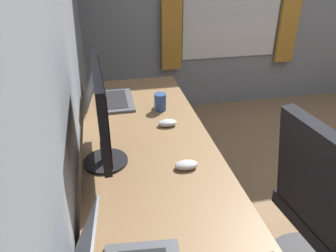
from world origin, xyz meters
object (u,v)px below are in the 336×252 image
mouse_main (168,123)px  mouse_spare (186,165)px  monitor_primary (101,111)px  laptop_left (106,95)px  office_chair (323,219)px  coffee_mug (160,102)px

mouse_main → mouse_spare: 0.40m
monitor_primary → mouse_main: size_ratio=5.13×
laptop_left → office_chair: (-0.94, -0.95, -0.32)m
laptop_left → mouse_main: size_ratio=3.35×
mouse_main → mouse_spare: same height
laptop_left → mouse_spare: size_ratio=3.35×
laptop_left → office_chair: 1.38m
monitor_primary → coffee_mug: 0.63m
laptop_left → mouse_spare: laptop_left is taller
monitor_primary → mouse_spare: monitor_primary is taller
monitor_primary → mouse_main: (0.28, -0.34, -0.24)m
monitor_primary → coffee_mug: monitor_primary is taller
laptop_left → mouse_spare: bearing=-157.8°
mouse_spare → laptop_left: bearing=22.2°
laptop_left → office_chair: bearing=-134.8°
coffee_mug → office_chair: (-0.77, -0.64, -0.32)m
coffee_mug → office_chair: office_chair is taller
mouse_main → mouse_spare: bearing=-179.7°
laptop_left → coffee_mug: bearing=-118.6°
mouse_main → office_chair: office_chair is taller
laptop_left → monitor_primary: bearing=177.5°
mouse_main → coffee_mug: bearing=0.6°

